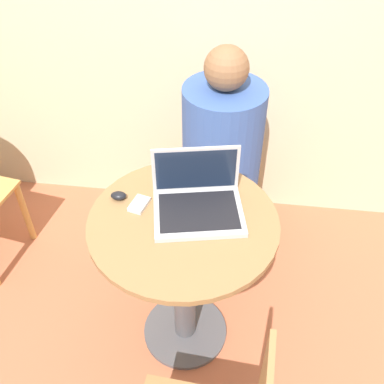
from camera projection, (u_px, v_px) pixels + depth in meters
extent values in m
plane|color=#B26042|center=(185.00, 331.00, 2.20)|extent=(12.00, 12.00, 0.00)
cylinder|color=#4C4C51|center=(185.00, 330.00, 2.19)|extent=(0.40, 0.40, 0.02)
cylinder|color=#4C4C51|center=(184.00, 283.00, 1.94)|extent=(0.10, 0.10, 0.73)
cylinder|color=olive|center=(183.00, 222.00, 1.69)|extent=(0.73, 0.73, 0.02)
cube|color=#B7B7BC|center=(198.00, 213.00, 1.69)|extent=(0.38, 0.32, 0.02)
cube|color=black|center=(199.00, 211.00, 1.69)|extent=(0.33, 0.26, 0.00)
cube|color=#B7B7BC|center=(196.00, 169.00, 1.72)|extent=(0.33, 0.08, 0.20)
cube|color=#141E33|center=(196.00, 170.00, 1.71)|extent=(0.30, 0.06, 0.18)
cube|color=silver|center=(139.00, 204.00, 1.73)|extent=(0.08, 0.10, 0.02)
ellipsoid|color=black|center=(119.00, 196.00, 1.76)|extent=(0.06, 0.04, 0.03)
cube|color=brown|center=(218.00, 193.00, 2.61)|extent=(0.42, 0.58, 0.46)
cylinder|color=#38569E|center=(223.00, 137.00, 2.18)|extent=(0.39, 0.39, 0.52)
sphere|color=brown|center=(226.00, 68.00, 1.94)|extent=(0.20, 0.20, 0.20)
cylinder|color=tan|center=(25.00, 212.00, 2.52)|extent=(0.04, 0.04, 0.41)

